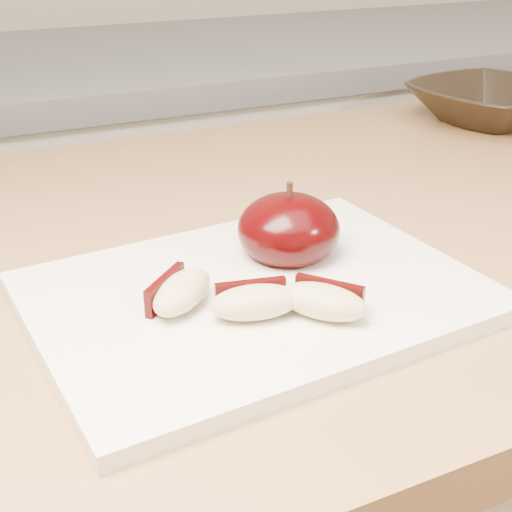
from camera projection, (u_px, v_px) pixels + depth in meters
name	position (u px, v px, depth m)	size (l,w,h in m)	color
back_cabinet	(117.00, 296.00, 1.41)	(2.40, 0.62, 0.94)	silver
cutting_board	(256.00, 295.00, 0.51)	(0.31, 0.23, 0.01)	white
apple_half	(289.00, 230.00, 0.55)	(0.11, 0.11, 0.07)	black
apple_wedge_a	(180.00, 291.00, 0.48)	(0.07, 0.06, 0.02)	#CBB580
apple_wedge_b	(255.00, 301.00, 0.47)	(0.07, 0.04, 0.02)	#CBB580
apple_wedge_c	(323.00, 301.00, 0.47)	(0.06, 0.07, 0.02)	#CBB580
bowl	(491.00, 103.00, 0.95)	(0.20, 0.20, 0.05)	black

